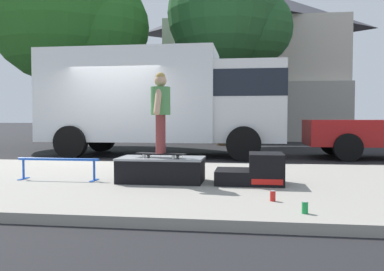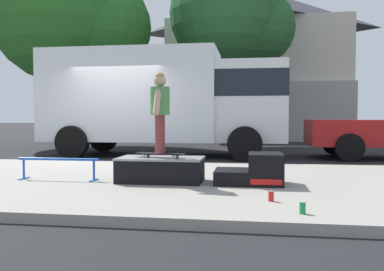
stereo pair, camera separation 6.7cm
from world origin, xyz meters
The scene contains 13 objects.
ground_plane centered at (0.00, 0.00, 0.00)m, with size 140.00×140.00×0.00m, color black.
sidewalk_slab centered at (0.00, -3.00, 0.06)m, with size 50.00×5.00×0.12m, color gray.
skate_box centered at (2.20, -3.27, 0.32)m, with size 1.32×0.71×0.38m.
kicker_ramp centered at (3.66, -3.27, 0.31)m, with size 1.01×0.68×0.47m.
grind_rail centered at (0.53, -3.31, 0.38)m, with size 1.36×0.28×0.35m.
skateboard centered at (2.21, -3.31, 0.56)m, with size 0.80×0.36×0.07m.
skater_kid centered at (2.21, -3.31, 1.30)m, with size 0.30×0.64×1.25m.
soda_can centered at (3.84, -4.52, 0.18)m, with size 0.07×0.07×0.13m.
soda_can_b centered at (4.13, -5.11, 0.18)m, with size 0.07×0.07×0.13m.
box_truck centered at (1.11, 2.20, 1.70)m, with size 6.91×2.63×3.05m.
street_tree_main centered at (-3.33, 5.60, 5.16)m, with size 6.31×5.74×8.19m.
street_tree_neighbour centered at (2.84, 6.83, 5.07)m, with size 4.96×4.51×7.48m.
house_behind centered at (3.84, 13.88, 4.24)m, with size 9.54×8.22×8.40m.
Camera 1 is at (3.54, -9.40, 1.12)m, focal length 37.74 mm.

